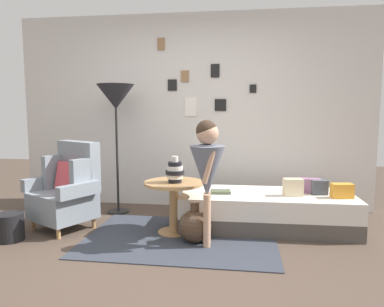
# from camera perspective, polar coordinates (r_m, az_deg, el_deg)

# --- Properties ---
(ground_plane) EXTENTS (12.00, 12.00, 0.00)m
(ground_plane) POSITION_cam_1_polar(r_m,az_deg,el_deg) (3.32, -5.11, -16.70)
(ground_plane) COLOR #4C3D33
(gallery_wall) EXTENTS (4.80, 0.12, 2.60)m
(gallery_wall) POSITION_cam_1_polar(r_m,az_deg,el_deg) (4.96, -0.08, 6.59)
(gallery_wall) COLOR silver
(gallery_wall) RESTS_ON ground
(rug) EXTENTS (1.96, 1.39, 0.01)m
(rug) POSITION_cam_1_polar(r_m,az_deg,el_deg) (3.86, -1.77, -13.13)
(rug) COLOR #333842
(rug) RESTS_ON ground
(armchair) EXTENTS (0.90, 0.82, 0.97)m
(armchair) POSITION_cam_1_polar(r_m,az_deg,el_deg) (4.32, -19.00, -5.36)
(armchair) COLOR tan
(armchair) RESTS_ON ground
(daybed) EXTENTS (1.92, 0.84, 0.40)m
(daybed) POSITION_cam_1_polar(r_m,az_deg,el_deg) (4.21, 11.66, -8.80)
(daybed) COLOR #4C4742
(daybed) RESTS_ON ground
(pillow_head) EXTENTS (0.23, 0.15, 0.15)m
(pillow_head) POSITION_cam_1_polar(r_m,az_deg,el_deg) (4.16, 22.56, -5.45)
(pillow_head) COLOR orange
(pillow_head) RESTS_ON daybed
(pillow_mid) EXTENTS (0.18, 0.14, 0.16)m
(pillow_mid) POSITION_cam_1_polar(r_m,az_deg,el_deg) (4.25, 19.40, -5.01)
(pillow_mid) COLOR #474C56
(pillow_mid) RESTS_ON daybed
(pillow_back) EXTENTS (0.22, 0.14, 0.16)m
(pillow_back) POSITION_cam_1_polar(r_m,az_deg,el_deg) (4.29, 18.20, -4.83)
(pillow_back) COLOR gray
(pillow_back) RESTS_ON daybed
(pillow_extra) EXTENTS (0.22, 0.15, 0.19)m
(pillow_extra) POSITION_cam_1_polar(r_m,az_deg,el_deg) (4.09, 15.63, -5.13)
(pillow_extra) COLOR beige
(pillow_extra) RESTS_ON daybed
(side_table) EXTENTS (0.64, 0.64, 0.57)m
(side_table) POSITION_cam_1_polar(r_m,az_deg,el_deg) (3.90, -2.87, -6.67)
(side_table) COLOR tan
(side_table) RESTS_ON ground
(vase_striped) EXTENTS (0.20, 0.20, 0.28)m
(vase_striped) POSITION_cam_1_polar(r_m,az_deg,el_deg) (3.81, -2.69, -2.87)
(vase_striped) COLOR black
(vase_striped) RESTS_ON side_table
(floor_lamp) EXTENTS (0.47, 0.47, 1.65)m
(floor_lamp) POSITION_cam_1_polar(r_m,az_deg,el_deg) (4.70, -11.93, 8.18)
(floor_lamp) COLOR black
(floor_lamp) RESTS_ON ground
(person_child) EXTENTS (0.34, 0.34, 1.23)m
(person_child) POSITION_cam_1_polar(r_m,az_deg,el_deg) (3.46, 2.42, -1.89)
(person_child) COLOR tan
(person_child) RESTS_ON ground
(book_on_daybed) EXTENTS (0.24, 0.18, 0.03)m
(book_on_daybed) POSITION_cam_1_polar(r_m,az_deg,el_deg) (4.08, 4.52, -6.03)
(book_on_daybed) COLOR #535D44
(book_on_daybed) RESTS_ON daybed
(demijohn_near) EXTENTS (0.33, 0.33, 0.42)m
(demijohn_near) POSITION_cam_1_polar(r_m,az_deg,el_deg) (3.70, 0.46, -11.31)
(demijohn_near) COLOR #473323
(demijohn_near) RESTS_ON ground
(magazine_basket) EXTENTS (0.28, 0.28, 0.28)m
(magazine_basket) POSITION_cam_1_polar(r_m,az_deg,el_deg) (4.20, -26.79, -10.29)
(magazine_basket) COLOR black
(magazine_basket) RESTS_ON ground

